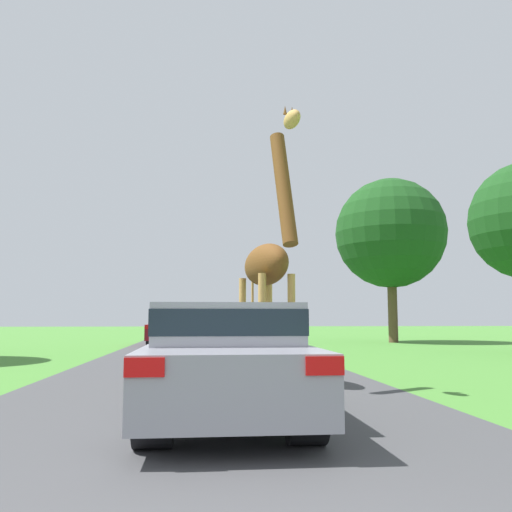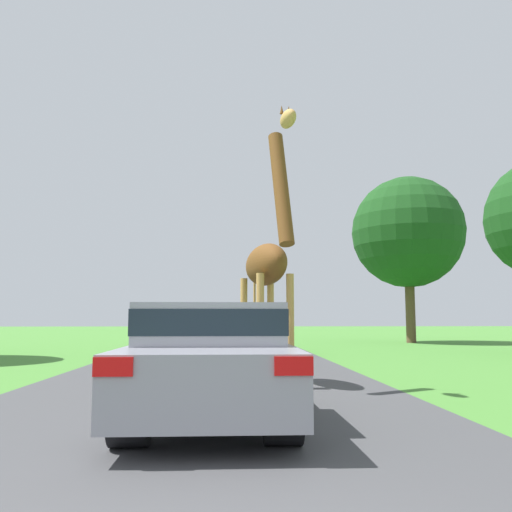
% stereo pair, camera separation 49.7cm
% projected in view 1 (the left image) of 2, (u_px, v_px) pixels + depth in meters
% --- Properties ---
extents(road, '(6.80, 120.00, 0.00)m').
position_uv_depth(road, '(204.00, 340.00, 31.01)').
color(road, '#424244').
rests_on(road, ground).
extents(giraffe_near_road, '(1.03, 2.82, 5.04)m').
position_uv_depth(giraffe_near_road, '(268.00, 261.00, 10.52)').
color(giraffe_near_road, tan).
rests_on(giraffe_near_road, ground).
extents(car_lead_maroon, '(1.89, 4.10, 1.44)m').
position_uv_depth(car_lead_maroon, '(226.00, 359.00, 6.65)').
color(car_lead_maroon, gray).
rests_on(car_lead_maroon, ground).
extents(car_queue_right, '(1.79, 4.69, 1.19)m').
position_uv_depth(car_queue_right, '(224.00, 341.00, 14.41)').
color(car_queue_right, navy).
rests_on(car_queue_right, ground).
extents(car_queue_left, '(1.72, 4.47, 1.37)m').
position_uv_depth(car_queue_left, '(250.00, 333.00, 19.55)').
color(car_queue_left, '#144C28').
rests_on(car_queue_left, ground).
extents(car_far_ahead, '(1.71, 4.66, 1.38)m').
position_uv_depth(car_far_ahead, '(168.00, 329.00, 25.62)').
color(car_far_ahead, maroon).
rests_on(car_far_ahead, ground).
extents(tree_far_right, '(5.78, 5.78, 8.61)m').
position_uv_depth(tree_far_right, '(391.00, 234.00, 28.60)').
color(tree_far_right, brown).
rests_on(tree_far_right, ground).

